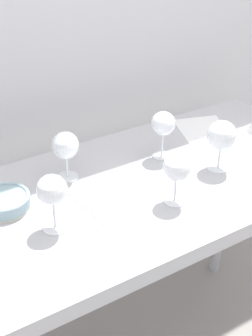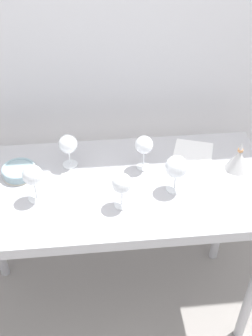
# 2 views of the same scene
# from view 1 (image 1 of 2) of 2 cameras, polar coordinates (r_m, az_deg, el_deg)

# --- Properties ---
(back_wall) EXTENTS (3.80, 0.04, 2.60)m
(back_wall) POSITION_cam_1_polar(r_m,az_deg,el_deg) (1.72, -7.62, 17.37)
(back_wall) COLOR silver
(back_wall) RESTS_ON ground_plane
(steel_counter) EXTENTS (1.40, 0.65, 0.90)m
(steel_counter) POSITION_cam_1_polar(r_m,az_deg,el_deg) (1.55, 1.59, -5.11)
(steel_counter) COLOR #B4B4B9
(steel_counter) RESTS_ON ground_plane
(wine_glass_far_left) EXTENTS (0.08, 0.08, 0.16)m
(wine_glass_far_left) POSITION_cam_1_polar(r_m,az_deg,el_deg) (1.47, -7.20, 2.52)
(wine_glass_far_left) COLOR white
(wine_glass_far_left) RESTS_ON steel_counter
(wine_glass_near_center) EXTENTS (0.08, 0.08, 0.16)m
(wine_glass_near_center) POSITION_cam_1_polar(r_m,az_deg,el_deg) (1.36, 6.00, -0.17)
(wine_glass_near_center) COLOR white
(wine_glass_near_center) RESTS_ON steel_counter
(wine_glass_near_left) EXTENTS (0.08, 0.08, 0.17)m
(wine_glass_near_left) POSITION_cam_1_polar(r_m,az_deg,el_deg) (1.26, -8.75, -2.79)
(wine_glass_near_left) COLOR white
(wine_glass_near_left) RESTS_ON steel_counter
(wine_glass_far_right) EXTENTS (0.08, 0.08, 0.16)m
(wine_glass_far_right) POSITION_cam_1_polar(r_m,az_deg,el_deg) (1.57, 4.42, 5.09)
(wine_glass_far_right) COLOR white
(wine_glass_far_right) RESTS_ON steel_counter
(wine_glass_near_right) EXTENTS (0.09, 0.09, 0.17)m
(wine_glass_near_right) POSITION_cam_1_polar(r_m,az_deg,el_deg) (1.53, 11.25, 3.66)
(wine_glass_near_right) COLOR white
(wine_glass_near_right) RESTS_ON steel_counter
(tasting_sheet_upper) EXTENTS (0.20, 0.24, 0.00)m
(tasting_sheet_upper) POSITION_cam_1_polar(r_m,az_deg,el_deg) (1.43, -1.93, -3.38)
(tasting_sheet_upper) COLOR white
(tasting_sheet_upper) RESTS_ON steel_counter
(tasting_sheet_lower) EXTENTS (0.25, 0.30, 0.00)m
(tasting_sheet_lower) POSITION_cam_1_polar(r_m,az_deg,el_deg) (1.80, 9.48, 4.14)
(tasting_sheet_lower) COLOR white
(tasting_sheet_lower) RESTS_ON steel_counter
(tasting_bowl) EXTENTS (0.15, 0.15, 0.04)m
(tasting_bowl) POSITION_cam_1_polar(r_m,az_deg,el_deg) (1.42, -14.18, -3.85)
(tasting_bowl) COLOR beige
(tasting_bowl) RESTS_ON steel_counter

